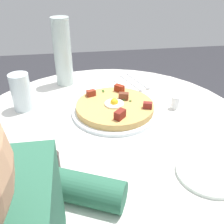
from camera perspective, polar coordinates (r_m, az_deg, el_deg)
dining_table at (r=0.96m, az=-0.59°, el=-10.74°), size 0.94×0.94×0.72m
pizza_plate at (r=0.91m, az=0.62°, el=0.23°), size 0.30×0.30×0.01m
breakfast_pizza at (r=0.90m, az=0.65°, el=1.27°), size 0.27×0.27×0.05m
bread_plate at (r=0.71m, az=20.60°, el=-12.36°), size 0.17×0.17×0.01m
napkin at (r=1.14m, az=4.78°, el=6.54°), size 0.21×0.19×0.00m
fork at (r=1.13m, az=4.00°, el=6.58°), size 0.17×0.07×0.00m
knife at (r=1.14m, az=5.57°, el=6.90°), size 0.17×0.07×0.00m
water_glass at (r=0.96m, az=-19.30°, el=4.14°), size 0.07×0.07×0.13m
water_bottle at (r=1.10m, az=-10.78°, el=12.72°), size 0.07×0.07×0.27m
salt_shaker at (r=0.95m, az=13.71°, el=2.00°), size 0.03×0.03×0.05m
pepper_shaker at (r=0.69m, az=-12.53°, el=-10.44°), size 0.03×0.03×0.05m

